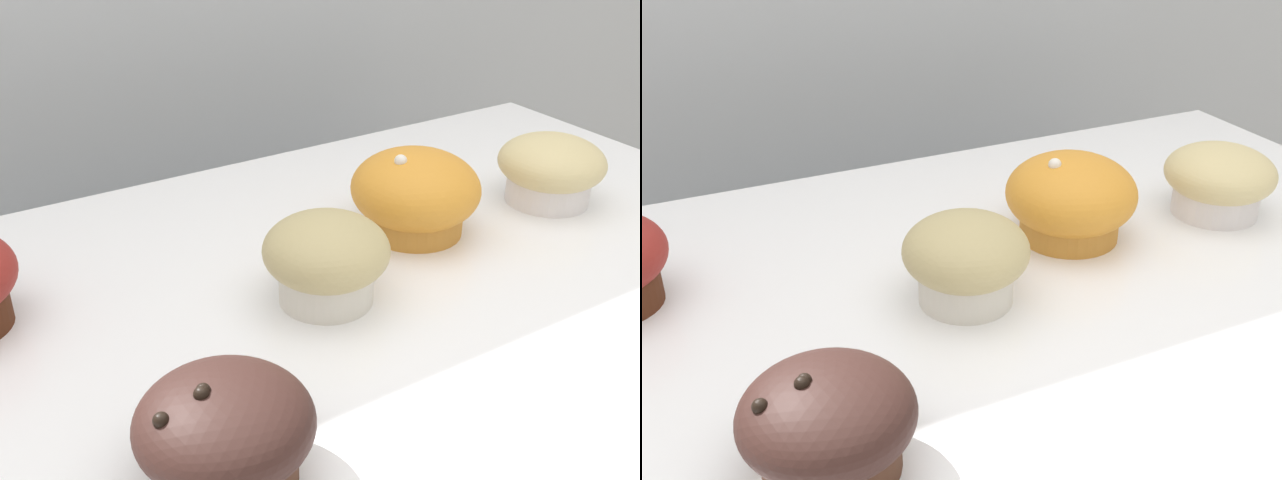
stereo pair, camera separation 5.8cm
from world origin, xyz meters
The scene contains 5 objects.
wall_back centered at (0.00, 0.60, 0.90)m, with size 3.20×0.10×1.80m, color #B2B7BC.
muffin_front_center centered at (0.30, 0.07, 0.97)m, with size 0.10×0.10×0.07m.
muffin_back_left centered at (0.15, 0.09, 0.97)m, with size 0.12×0.12×0.08m.
muffin_back_right centered at (-0.13, -0.10, 0.97)m, with size 0.10×0.10×0.07m.
muffin_front_left centered at (0.01, 0.03, 0.97)m, with size 0.10×0.10×0.07m.
Camera 1 is at (-0.25, -0.39, 1.25)m, focal length 42.00 mm.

